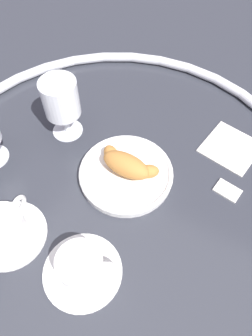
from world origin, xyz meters
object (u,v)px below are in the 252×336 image
coffee_cup_far (82,267)px  sugar_packet (228,190)px  coffee_cup_near (6,229)px  croissant_large (127,164)px  folded_napkin (231,147)px  juice_glass_left (61,101)px  pastry_plate (126,173)px

coffee_cup_far → sugar_packet: 0.32m
coffee_cup_near → sugar_packet: size_ratio=2.72×
croissant_large → coffee_cup_far: 0.21m
croissant_large → folded_napkin: size_ratio=1.25×
folded_napkin → croissant_large: bearing=-134.6°
croissant_large → juice_glass_left: 0.19m
coffee_cup_far → juice_glass_left: size_ratio=0.97×
juice_glass_left → croissant_large: bearing=-13.7°
sugar_packet → folded_napkin: (-0.03, 0.11, -0.00)m
pastry_plate → juice_glass_left: size_ratio=1.37×
coffee_cup_near → juice_glass_left: size_ratio=0.97×
pastry_plate → juice_glass_left: (-0.18, 0.05, 0.08)m
coffee_cup_near → sugar_packet: 0.43m
croissant_large → sugar_packet: croissant_large is taller
coffee_cup_near → folded_napkin: (0.29, 0.39, -0.02)m
juice_glass_left → folded_napkin: 0.38m
croissant_large → coffee_cup_near: size_ratio=1.01×
pastry_plate → juice_glass_left: 0.20m
coffee_cup_far → sugar_packet: coffee_cup_far is taller
coffee_cup_far → folded_napkin: 0.41m
coffee_cup_far → folded_napkin: size_ratio=1.24×
pastry_plate → folded_napkin: pastry_plate is taller
croissant_large → juice_glass_left: size_ratio=0.98×
pastry_plate → folded_napkin: 0.24m
pastry_plate → croissant_large: 0.03m
pastry_plate → coffee_cup_near: bearing=-120.8°
coffee_cup_far → juice_glass_left: 0.33m
coffee_cup_far → pastry_plate: bearing=97.8°
pastry_plate → coffee_cup_far: coffee_cup_far is taller
coffee_cup_near → juice_glass_left: (-0.05, 0.26, 0.07)m
coffee_cup_far → folded_napkin: bearing=69.8°
coffee_cup_far → sugar_packet: size_ratio=2.72×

